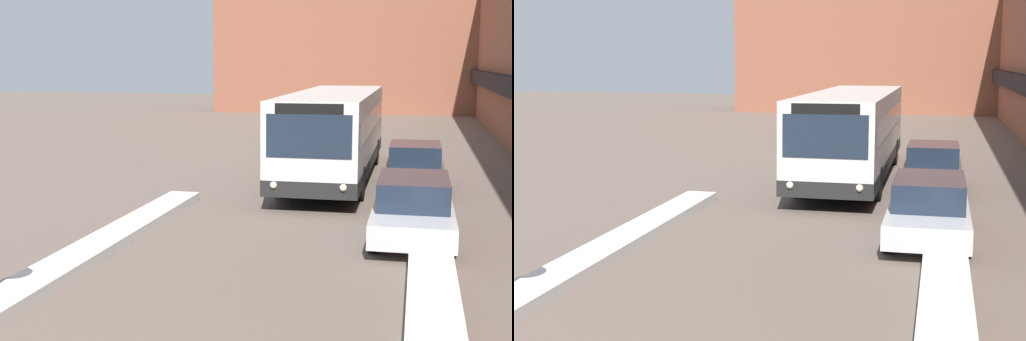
% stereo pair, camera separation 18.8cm
% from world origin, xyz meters
% --- Properties ---
extents(building_backdrop_far, '(26.00, 8.00, 16.57)m').
position_xyz_m(building_backdrop_far, '(0.00, 54.48, 8.29)').
color(building_backdrop_far, brown).
rests_on(building_backdrop_far, ground_plane).
extents(snow_bank_left, '(0.90, 16.30, 0.26)m').
position_xyz_m(snow_bank_left, '(-3.60, 6.64, 0.13)').
color(snow_bank_left, silver).
rests_on(snow_bank_left, ground_plane).
extents(snow_bank_right, '(0.90, 11.30, 0.28)m').
position_xyz_m(snow_bank_right, '(3.60, 8.37, 0.14)').
color(snow_bank_right, silver).
rests_on(snow_bank_right, ground_plane).
extents(city_bus, '(2.73, 12.49, 3.11)m').
position_xyz_m(city_bus, '(0.36, 19.74, 1.70)').
color(city_bus, silver).
rests_on(city_bus, ground_plane).
extents(parked_car_front, '(1.91, 4.88, 1.47)m').
position_xyz_m(parked_car_front, '(3.20, 11.61, 0.74)').
color(parked_car_front, '#B7B7BC').
rests_on(parked_car_front, ground_plane).
extents(parked_car_middle, '(1.88, 4.35, 1.52)m').
position_xyz_m(parked_car_middle, '(3.20, 18.16, 0.75)').
color(parked_car_middle, '#38383D').
rests_on(parked_car_middle, ground_plane).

